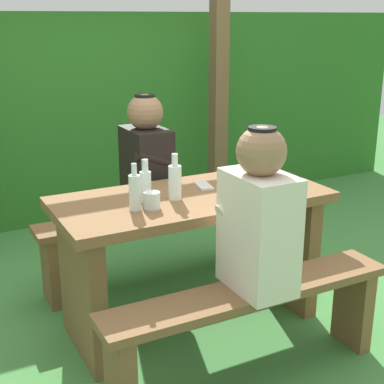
{
  "coord_description": "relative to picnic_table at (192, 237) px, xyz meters",
  "views": [
    {
      "loc": [
        -1.25,
        -2.38,
        1.6
      ],
      "look_at": [
        0.0,
        0.0,
        0.75
      ],
      "focal_mm": 51.89,
      "sensor_mm": 36.0,
      "label": 1
    }
  ],
  "objects": [
    {
      "name": "bottle_left",
      "position": [
        -0.34,
        -0.08,
        0.33
      ],
      "size": [
        0.06,
        0.06,
        0.23
      ],
      "color": "silver",
      "rests_on": "picnic_table"
    },
    {
      "name": "hedge_backdrop",
      "position": [
        0.0,
        2.31,
        0.32
      ],
      "size": [
        6.4,
        0.91,
        1.64
      ],
      "primitive_type": "cube",
      "color": "#2D6E24",
      "rests_on": "ground_plane"
    },
    {
      "name": "person_white_shirt",
      "position": [
        0.03,
        -0.56,
        0.29
      ],
      "size": [
        0.25,
        0.35,
        0.72
      ],
      "color": "silver",
      "rests_on": "bench_near"
    },
    {
      "name": "person_black_coat",
      "position": [
        -0.01,
        0.56,
        0.29
      ],
      "size": [
        0.25,
        0.35,
        0.72
      ],
      "color": "black",
      "rests_on": "bench_far"
    },
    {
      "name": "cell_phone",
      "position": [
        0.12,
        0.1,
        0.24
      ],
      "size": [
        0.1,
        0.15,
        0.01
      ],
      "primitive_type": "cube",
      "rotation": [
        0.0,
        0.0,
        -0.2
      ],
      "color": "silver",
      "rests_on": "picnic_table"
    },
    {
      "name": "bottle_right",
      "position": [
        -0.25,
        0.01,
        0.32
      ],
      "size": [
        0.06,
        0.06,
        0.21
      ],
      "color": "silver",
      "rests_on": "picnic_table"
    },
    {
      "name": "bench_near",
      "position": [
        0.0,
        -0.56,
        -0.17
      ],
      "size": [
        1.4,
        0.24,
        0.46
      ],
      "color": "brown",
      "rests_on": "ground_plane"
    },
    {
      "name": "ground_plane",
      "position": [
        0.0,
        0.0,
        -0.5
      ],
      "size": [
        12.0,
        12.0,
        0.0
      ],
      "primitive_type": "plane",
      "color": "#448540"
    },
    {
      "name": "picnic_table",
      "position": [
        0.0,
        0.0,
        0.0
      ],
      "size": [
        1.4,
        0.64,
        0.73
      ],
      "color": "brown",
      "rests_on": "ground_plane"
    },
    {
      "name": "drinking_glass",
      "position": [
        -0.27,
        -0.1,
        0.27
      ],
      "size": [
        0.08,
        0.08,
        0.08
      ],
      "primitive_type": "cylinder",
      "color": "silver",
      "rests_on": "picnic_table"
    },
    {
      "name": "bottle_center",
      "position": [
        -0.11,
        -0.02,
        0.33
      ],
      "size": [
        0.07,
        0.07,
        0.23
      ],
      "color": "silver",
      "rests_on": "picnic_table"
    },
    {
      "name": "pergola_post_right",
      "position": [
        1.03,
        1.51,
        0.48
      ],
      "size": [
        0.12,
        0.12,
        1.95
      ],
      "primitive_type": "cube",
      "color": "brown",
      "rests_on": "ground_plane"
    },
    {
      "name": "bench_far",
      "position": [
        0.0,
        0.56,
        -0.17
      ],
      "size": [
        1.4,
        0.24,
        0.46
      ],
      "color": "brown",
      "rests_on": "ground_plane"
    }
  ]
}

